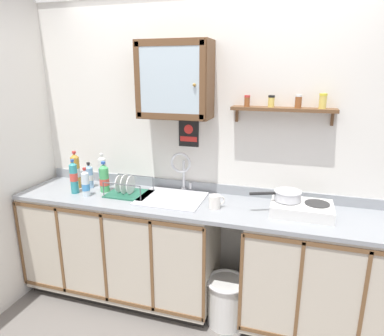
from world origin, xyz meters
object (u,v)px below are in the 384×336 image
(bottle_juice_amber_4, at_px, (76,171))
(mug, at_px, (215,202))
(warning_sign, at_px, (189,133))
(hot_plate_stove, at_px, (301,209))
(bottle_opaque_white_0, at_px, (103,172))
(dish_rack, at_px, (128,190))
(sink, at_px, (173,201))
(trash_bin, at_px, (226,300))
(bottle_water_blue_3, at_px, (89,176))
(saucepan, at_px, (287,195))
(bottle_water_clear_2, at_px, (86,184))
(bottle_soda_green_5, at_px, (104,178))
(wall_cabinet, at_px, (175,80))
(bottle_detergent_teal_1, at_px, (74,177))

(bottle_juice_amber_4, bearing_deg, mug, -4.54)
(mug, xyz_separation_m, warning_sign, (-0.31, 0.34, 0.44))
(hot_plate_stove, height_order, bottle_opaque_white_0, bottle_opaque_white_0)
(dish_rack, distance_m, warning_sign, 0.69)
(sink, height_order, trash_bin, sink)
(bottle_water_blue_3, distance_m, dish_rack, 0.41)
(hot_plate_stove, relative_size, dish_rack, 1.21)
(sink, bearing_deg, mug, -14.88)
(bottle_water_blue_3, xyz_separation_m, mug, (1.16, -0.14, -0.05))
(saucepan, xyz_separation_m, bottle_water_clear_2, (-1.57, -0.15, -0.02))
(bottle_water_clear_2, relative_size, bottle_water_blue_3, 1.07)
(bottle_soda_green_5, bearing_deg, hot_plate_stove, -0.54)
(mug, height_order, warning_sign, warning_sign)
(wall_cabinet, bearing_deg, bottle_water_blue_3, -174.56)
(sink, relative_size, bottle_juice_amber_4, 1.57)
(saucepan, distance_m, dish_rack, 1.27)
(saucepan, distance_m, bottle_water_blue_3, 1.67)
(bottle_soda_green_5, height_order, warning_sign, warning_sign)
(bottle_detergent_teal_1, height_order, bottle_soda_green_5, bottle_detergent_teal_1)
(sink, distance_m, wall_cabinet, 0.95)
(bottle_water_blue_3, distance_m, warning_sign, 0.96)
(bottle_juice_amber_4, height_order, mug, bottle_juice_amber_4)
(bottle_opaque_white_0, bearing_deg, bottle_water_blue_3, -164.72)
(hot_plate_stove, relative_size, bottle_detergent_teal_1, 1.46)
(sink, bearing_deg, bottle_detergent_teal_1, -171.45)
(sink, bearing_deg, hot_plate_stove, -1.50)
(bottle_juice_amber_4, height_order, dish_rack, bottle_juice_amber_4)
(hot_plate_stove, bearing_deg, saucepan, 169.64)
(sink, height_order, bottle_water_blue_3, sink)
(bottle_opaque_white_0, distance_m, bottle_water_clear_2, 0.23)
(bottle_detergent_teal_1, distance_m, trash_bin, 1.58)
(mug, height_order, trash_bin, mug)
(bottle_opaque_white_0, xyz_separation_m, bottle_juice_amber_4, (-0.22, -0.07, 0.01))
(saucepan, relative_size, wall_cabinet, 0.62)
(bottle_opaque_white_0, height_order, bottle_detergent_teal_1, bottle_opaque_white_0)
(hot_plate_stove, relative_size, warning_sign, 1.84)
(bottle_water_clear_2, distance_m, bottle_juice_amber_4, 0.26)
(saucepan, distance_m, bottle_detergent_teal_1, 1.71)
(bottle_detergent_teal_1, relative_size, warning_sign, 1.26)
(wall_cabinet, height_order, trash_bin, wall_cabinet)
(bottle_juice_amber_4, distance_m, trash_bin, 1.65)
(dish_rack, xyz_separation_m, wall_cabinet, (0.38, 0.14, 0.88))
(trash_bin, bearing_deg, bottle_juice_amber_4, 173.84)
(hot_plate_stove, distance_m, bottle_water_blue_3, 1.78)
(dish_rack, relative_size, wall_cabinet, 0.61)
(wall_cabinet, distance_m, warning_sign, 0.45)
(sink, xyz_separation_m, bottle_soda_green_5, (-0.61, -0.01, 0.14))
(hot_plate_stove, bearing_deg, bottle_water_clear_2, -175.43)
(warning_sign, bearing_deg, saucepan, -16.55)
(saucepan, bearing_deg, dish_rack, -179.12)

